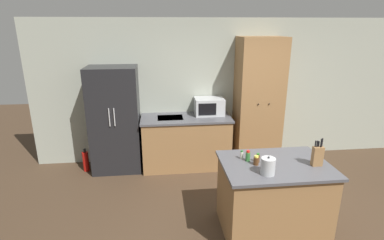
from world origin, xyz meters
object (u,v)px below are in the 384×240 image
object	(u,v)px
knife_block	(318,156)
kettle	(268,166)
fire_extinguisher	(86,161)
pantry_cabinet	(258,102)
spice_bottle_tall_dark	(256,161)
spice_bottle_amber_oil	(248,156)
spice_bottle_green_herb	(242,155)
refrigerator	(115,120)
microwave	(209,106)
spice_bottle_short_red	(258,158)

from	to	relation	value
knife_block	kettle	distance (m)	0.66
kettle	fire_extinguisher	bearing A→B (deg)	139.05
pantry_cabinet	spice_bottle_tall_dark	xyz separation A→B (m)	(-0.67, -1.99, -0.18)
spice_bottle_amber_oil	kettle	world-z (taller)	kettle
knife_block	spice_bottle_green_herb	size ratio (longest dim) A/B	3.10
spice_bottle_amber_oil	fire_extinguisher	xyz separation A→B (m)	(-2.36, 1.80, -0.79)
spice_bottle_amber_oil	fire_extinguisher	distance (m)	3.07
refrigerator	fire_extinguisher	world-z (taller)	refrigerator
spice_bottle_tall_dark	spice_bottle_green_herb	bearing A→B (deg)	124.33
microwave	refrigerator	bearing A→B (deg)	-176.63
spice_bottle_tall_dark	spice_bottle_green_herb	size ratio (longest dim) A/B	1.07
knife_block	kettle	bearing A→B (deg)	-167.75
refrigerator	pantry_cabinet	size ratio (longest dim) A/B	0.80
spice_bottle_short_red	kettle	bearing A→B (deg)	-87.92
pantry_cabinet	microwave	bearing A→B (deg)	175.36
spice_bottle_tall_dark	fire_extinguisher	world-z (taller)	spice_bottle_tall_dark
spice_bottle_green_herb	fire_extinguisher	size ratio (longest dim) A/B	0.26
microwave	spice_bottle_tall_dark	size ratio (longest dim) A/B	4.48
refrigerator	spice_bottle_short_red	size ratio (longest dim) A/B	16.32
microwave	spice_bottle_green_herb	size ratio (longest dim) A/B	4.78
refrigerator	spice_bottle_short_red	xyz separation A→B (m)	(1.91, -1.89, 0.05)
refrigerator	spice_bottle_amber_oil	bearing A→B (deg)	-45.77
spice_bottle_tall_dark	refrigerator	bearing A→B (deg)	133.60
pantry_cabinet	fire_extinguisher	size ratio (longest dim) A/B	5.52
refrigerator	knife_block	size ratio (longest dim) A/B	5.46
knife_block	spice_bottle_amber_oil	world-z (taller)	knife_block
refrigerator	kettle	xyz separation A→B (m)	(1.92, -2.20, 0.10)
pantry_cabinet	spice_bottle_short_red	size ratio (longest dim) A/B	20.46
spice_bottle_green_herb	kettle	distance (m)	0.45
refrigerator	spice_bottle_tall_dark	xyz separation A→B (m)	(1.87, -1.96, 0.05)
microwave	spice_bottle_short_red	bearing A→B (deg)	-82.75
microwave	kettle	bearing A→B (deg)	-83.43
spice_bottle_green_herb	microwave	bearing A→B (deg)	92.68
kettle	knife_block	bearing A→B (deg)	12.25
refrigerator	fire_extinguisher	xyz separation A→B (m)	(-0.56, -0.05, -0.73)
knife_block	spice_bottle_amber_oil	bearing A→B (deg)	164.65
pantry_cabinet	spice_bottle_amber_oil	world-z (taller)	pantry_cabinet
spice_bottle_tall_dark	kettle	distance (m)	0.25
refrigerator	knife_block	distance (m)	3.29
spice_bottle_short_red	spice_bottle_amber_oil	distance (m)	0.12
microwave	kettle	size ratio (longest dim) A/B	2.42
refrigerator	microwave	world-z (taller)	refrigerator
spice_bottle_tall_dark	spice_bottle_short_red	world-z (taller)	spice_bottle_tall_dark
spice_bottle_green_herb	refrigerator	bearing A→B (deg)	134.41
pantry_cabinet	spice_bottle_green_herb	xyz separation A→B (m)	(-0.80, -1.81, -0.18)
microwave	knife_block	world-z (taller)	knife_block
spice_bottle_amber_oil	kettle	xyz separation A→B (m)	(0.12, -0.35, 0.03)
spice_bottle_short_red	spice_bottle_green_herb	size ratio (longest dim) A/B	1.04
pantry_cabinet	spice_bottle_tall_dark	bearing A→B (deg)	-108.68
microwave	fire_extinguisher	distance (m)	2.39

